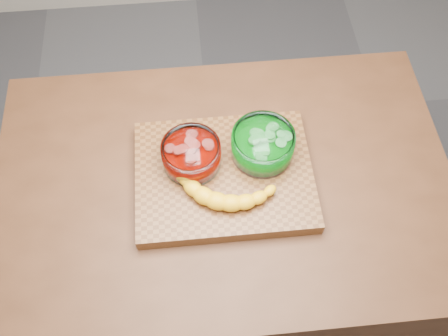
{
  "coord_description": "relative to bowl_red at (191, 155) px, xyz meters",
  "views": [
    {
      "loc": [
        -0.06,
        -0.64,
        2.03
      ],
      "look_at": [
        0.0,
        0.0,
        0.96
      ],
      "focal_mm": 40.0,
      "sensor_mm": 36.0,
      "label": 1
    }
  ],
  "objects": [
    {
      "name": "ground",
      "position": [
        0.08,
        -0.04,
        -0.97
      ],
      "size": [
        3.5,
        3.5,
        0.0
      ],
      "primitive_type": "plane",
      "color": "#525256",
      "rests_on": "ground"
    },
    {
      "name": "bowl_green",
      "position": [
        0.18,
        0.01,
        0.0
      ],
      "size": [
        0.16,
        0.16,
        0.07
      ],
      "color": "white",
      "rests_on": "cutting_board"
    },
    {
      "name": "bowl_red",
      "position": [
        0.0,
        0.0,
        0.0
      ],
      "size": [
        0.15,
        0.15,
        0.07
      ],
      "color": "white",
      "rests_on": "cutting_board"
    },
    {
      "name": "banana",
      "position": [
        0.08,
        -0.08,
        -0.01
      ],
      "size": [
        0.28,
        0.18,
        0.04
      ],
      "primitive_type": null,
      "color": "yellow",
      "rests_on": "cutting_board"
    },
    {
      "name": "counter",
      "position": [
        0.08,
        -0.04,
        -0.52
      ],
      "size": [
        1.2,
        0.8,
        0.9
      ],
      "primitive_type": "cube",
      "color": "#4A2916",
      "rests_on": "ground"
    },
    {
      "name": "cutting_board",
      "position": [
        0.08,
        -0.04,
        -0.05
      ],
      "size": [
        0.45,
        0.35,
        0.04
      ],
      "primitive_type": "cube",
      "color": "brown",
      "rests_on": "counter"
    }
  ]
}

